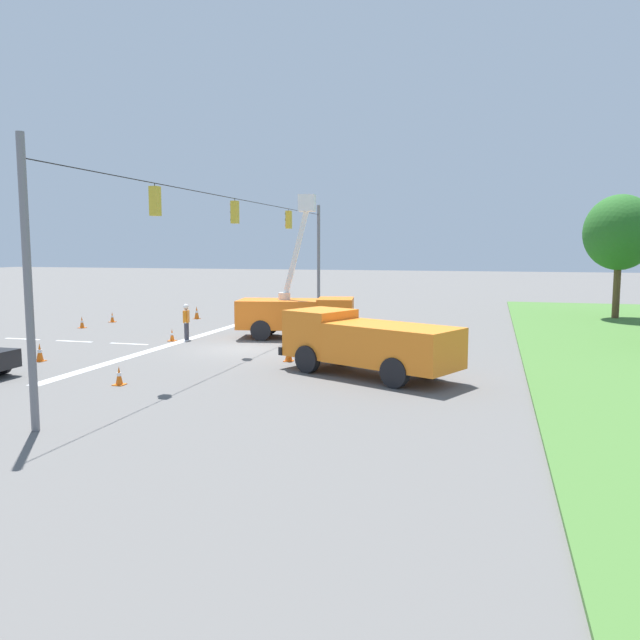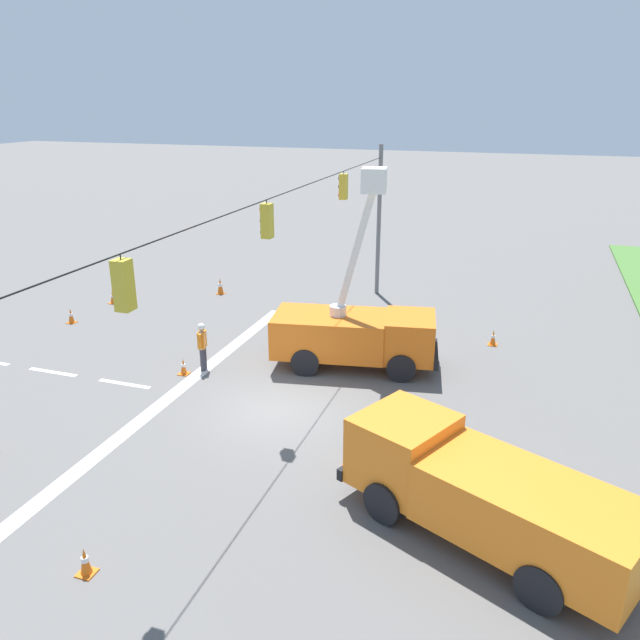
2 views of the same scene
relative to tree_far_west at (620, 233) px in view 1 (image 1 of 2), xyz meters
The scene contains 17 objects.
ground_plane 25.66m from the tree_far_west, 46.91° to the right, with size 200.00×200.00×0.00m, color #605E5B.
lane_markings 29.55m from the tree_far_west, 53.85° to the right, with size 17.60×15.25×0.01m.
signal_gantry 25.13m from the tree_far_west, 46.84° to the right, with size 26.20×0.33×7.20m.
tree_far_west is the anchor object (origin of this frame).
utility_truck_bucket_lift 21.80m from the tree_far_west, 52.20° to the right, with size 3.31×6.19×7.08m.
utility_truck_support_near 24.71m from the tree_far_west, 28.97° to the right, with size 4.86×6.94×2.20m.
road_worker 27.08m from the tree_far_west, 55.36° to the right, with size 0.63×0.33×1.77m.
traffic_cone_foreground_left 16.33m from the tree_far_west, 52.54° to the right, with size 0.36×0.36×0.63m.
traffic_cone_foreground_right 32.79m from the tree_far_west, 66.98° to the right, with size 0.36×0.36×0.66m.
traffic_cone_mid_left 32.04m from the tree_far_west, 37.59° to the right, with size 0.36×0.36×0.63m.
traffic_cone_mid_right 25.25m from the tree_far_west, 38.14° to the right, with size 0.36×0.36×0.79m.
traffic_cone_near_bucket 18.85m from the tree_far_west, 61.33° to the right, with size 0.36×0.36×0.65m.
traffic_cone_lane_edge_a 31.77m from the tree_far_west, 71.84° to the right, with size 0.36×0.36×0.62m.
traffic_cone_lane_edge_b 27.00m from the tree_far_west, 75.22° to the right, with size 0.36×0.36×0.81m.
traffic_cone_far_left 22.84m from the tree_far_west, 67.22° to the right, with size 0.36×0.36×0.66m.
traffic_cone_far_right 27.92m from the tree_far_west, 54.92° to the right, with size 0.36×0.36×0.59m.
traffic_cone_centre_line 33.62m from the tree_far_west, 48.32° to the right, with size 0.36×0.36×0.73m.
Camera 1 is at (25.56, 10.77, 4.48)m, focal length 35.00 mm.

